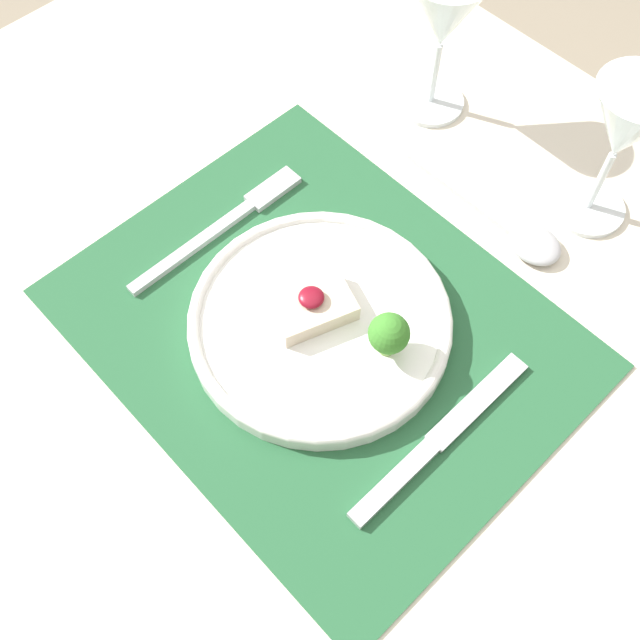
% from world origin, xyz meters
% --- Properties ---
extents(ground_plane, '(8.00, 8.00, 0.00)m').
position_xyz_m(ground_plane, '(0.00, 0.00, 0.00)').
color(ground_plane, gray).
extents(dining_table, '(1.16, 0.93, 0.75)m').
position_xyz_m(dining_table, '(0.00, 0.00, 0.64)').
color(dining_table, beige).
rests_on(dining_table, ground_plane).
extents(placemat, '(0.46, 0.37, 0.00)m').
position_xyz_m(placemat, '(0.00, 0.00, 0.75)').
color(placemat, '#235633').
rests_on(placemat, dining_table).
extents(dinner_plate, '(0.25, 0.25, 0.07)m').
position_xyz_m(dinner_plate, '(0.00, -0.00, 0.76)').
color(dinner_plate, white).
rests_on(dinner_plate, placemat).
extents(fork, '(0.02, 0.22, 0.01)m').
position_xyz_m(fork, '(-0.15, 0.02, 0.75)').
color(fork, '#B2B2B7').
rests_on(fork, placemat).
extents(knife, '(0.02, 0.22, 0.01)m').
position_xyz_m(knife, '(0.15, -0.01, 0.75)').
color(knife, '#B2B2B7').
rests_on(knife, placemat).
extents(spoon, '(0.20, 0.05, 0.02)m').
position_xyz_m(spoon, '(0.06, 0.22, 0.75)').
color(spoon, '#B2B2B7').
rests_on(spoon, dining_table).
extents(wine_glass_near, '(0.08, 0.08, 0.16)m').
position_xyz_m(wine_glass_near, '(0.09, 0.30, 0.86)').
color(wine_glass_near, white).
rests_on(wine_glass_near, dining_table).
extents(wine_glass_far, '(0.08, 0.08, 0.16)m').
position_xyz_m(wine_glass_far, '(-0.13, 0.30, 0.86)').
color(wine_glass_far, white).
rests_on(wine_glass_far, dining_table).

